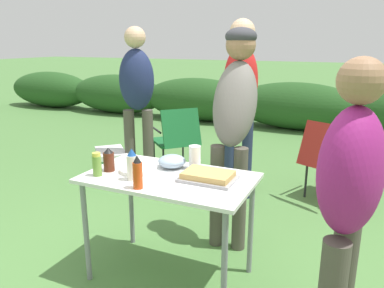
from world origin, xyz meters
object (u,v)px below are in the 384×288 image
at_px(standing_person_in_red_jacket, 235,110).
at_px(camp_chair_green_behind_table, 331,157).
at_px(food_tray, 208,176).
at_px(standing_person_with_beanie, 137,91).
at_px(relish_jar, 97,164).
at_px(camp_chair_near_hedge, 176,137).
at_px(cooler_box, 111,164).
at_px(bbq_sauce_bottle, 109,160).
at_px(standing_person_in_gray_fleece, 348,197).
at_px(folding_table, 169,187).
at_px(plate_stack, 139,169).
at_px(paper_cup_stack, 195,157).
at_px(standing_person_in_dark_puffer, 240,92).
at_px(mayo_bottle, 132,165).
at_px(hot_sauce_bottle, 138,173).
at_px(mixing_bowl, 172,161).

bearing_deg(standing_person_in_red_jacket, camp_chair_green_behind_table, 56.58).
bearing_deg(food_tray, standing_person_with_beanie, 134.58).
relative_size(food_tray, relish_jar, 2.22).
height_order(camp_chair_near_hedge, cooler_box, camp_chair_near_hedge).
distance_m(camp_chair_green_behind_table, cooler_box, 2.48).
height_order(bbq_sauce_bottle, standing_person_in_gray_fleece, standing_person_in_gray_fleece).
height_order(folding_table, standing_person_with_beanie, standing_person_with_beanie).
xyz_separation_m(plate_stack, camp_chair_green_behind_table, (1.11, 1.80, -0.29)).
xyz_separation_m(paper_cup_stack, standing_person_in_dark_puffer, (-0.10, 1.30, 0.29)).
bearing_deg(food_tray, bbq_sauce_bottle, -170.64).
relative_size(relish_jar, standing_person_in_dark_puffer, 0.09).
bearing_deg(camp_chair_near_hedge, relish_jar, -123.55).
xyz_separation_m(plate_stack, standing_person_with_beanie, (-0.97, 1.53, 0.30)).
height_order(plate_stack, camp_chair_near_hedge, camp_chair_near_hedge).
xyz_separation_m(food_tray, standing_person_with_beanie, (-1.47, 1.49, 0.29)).
distance_m(paper_cup_stack, mayo_bottle, 0.45).
xyz_separation_m(folding_table, relish_jar, (-0.43, -0.18, 0.15)).
bearing_deg(standing_person_with_beanie, plate_stack, -81.84).
height_order(relish_jar, standing_person_with_beanie, standing_person_with_beanie).
bearing_deg(hot_sauce_bottle, mixing_bowl, 89.25).
bearing_deg(camp_chair_green_behind_table, folding_table, -91.09).
bearing_deg(paper_cup_stack, mayo_bottle, -127.22).
distance_m(hot_sauce_bottle, standing_person_with_beanie, 2.13).
xyz_separation_m(mayo_bottle, relish_jar, (-0.25, -0.03, -0.02)).
bearing_deg(food_tray, standing_person_in_gray_fleece, -22.71).
distance_m(mixing_bowl, mayo_bottle, 0.34).
bearing_deg(camp_chair_green_behind_table, standing_person_in_gray_fleece, -59.63).
bearing_deg(standing_person_with_beanie, standing_person_in_gray_fleece, -63.11).
relative_size(paper_cup_stack, relish_jar, 1.05).
xyz_separation_m(mixing_bowl, camp_chair_near_hedge, (-0.85, 1.74, -0.32)).
height_order(hot_sauce_bottle, relish_jar, hot_sauce_bottle).
bearing_deg(cooler_box, standing_person_with_beanie, 57.00).
xyz_separation_m(relish_jar, cooler_box, (-1.13, 1.64, -0.65)).
distance_m(folding_table, relish_jar, 0.49).
bearing_deg(cooler_box, standing_person_in_gray_fleece, 11.66).
bearing_deg(plate_stack, camp_chair_green_behind_table, 58.48).
bearing_deg(folding_table, standing_person_in_gray_fleece, -15.76).
bearing_deg(plate_stack, mayo_bottle, -70.71).
relative_size(mixing_bowl, camp_chair_green_behind_table, 0.23).
xyz_separation_m(standing_person_in_red_jacket, camp_chair_near_hedge, (-1.13, 1.24, -0.62)).
bearing_deg(plate_stack, paper_cup_stack, 31.92).
bearing_deg(cooler_box, hot_sauce_bottle, -3.62).
relative_size(standing_person_in_red_jacket, camp_chair_green_behind_table, 2.04).
relative_size(mixing_bowl, paper_cup_stack, 1.18).
height_order(bbq_sauce_bottle, camp_chair_green_behind_table, bbq_sauce_bottle).
distance_m(paper_cup_stack, standing_person_in_dark_puffer, 1.34).
bearing_deg(camp_chair_green_behind_table, standing_person_in_dark_puffer, -136.45).
xyz_separation_m(paper_cup_stack, cooler_box, (-1.66, 1.25, -0.65)).
distance_m(camp_chair_green_behind_table, camp_chair_near_hedge, 1.79).
distance_m(folding_table, standing_person_with_beanie, 1.99).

